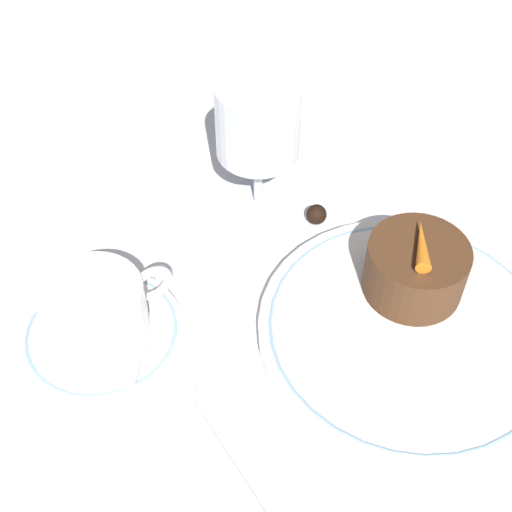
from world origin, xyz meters
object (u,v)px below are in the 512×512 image
(dinner_plate, at_px, (407,331))
(fork, at_px, (203,425))
(coffee_cup, at_px, (96,310))
(dessert_cake, at_px, (415,269))
(wine_glass, at_px, (258,127))

(dinner_plate, height_order, fork, dinner_plate)
(dinner_plate, distance_m, coffee_cup, 0.25)
(coffee_cup, bearing_deg, dessert_cake, -22.32)
(wine_glass, height_order, fork, wine_glass)
(dinner_plate, relative_size, dessert_cake, 2.92)
(dinner_plate, xyz_separation_m, wine_glass, (-0.02, 0.20, 0.08))
(coffee_cup, xyz_separation_m, fork, (0.03, -0.11, -0.03))
(fork, xyz_separation_m, dessert_cake, (0.21, 0.02, 0.03))
(wine_glass, xyz_separation_m, dessert_cake, (0.05, -0.17, -0.05))
(coffee_cup, relative_size, dessert_cake, 1.30)
(wine_glass, distance_m, fork, 0.26)
(fork, bearing_deg, dessert_cake, 4.19)
(dessert_cake, bearing_deg, wine_glass, 105.79)
(dinner_plate, distance_m, wine_glass, 0.21)
(wine_glass, bearing_deg, dessert_cake, -74.21)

